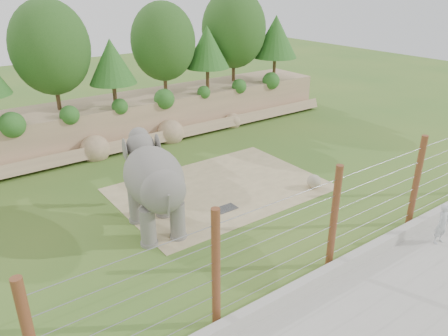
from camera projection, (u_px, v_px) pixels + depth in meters
ground at (251, 216)px, 19.26m from camera, size 90.00×90.00×0.00m
back_embankment at (132, 76)px, 27.39m from camera, size 30.00×5.52×8.77m
dirt_patch at (220, 188)px, 21.75m from camera, size 10.00×7.00×0.02m
drain_grate at (226, 208)px, 19.81m from camera, size 1.00×0.60×0.03m
elephant at (154, 189)px, 17.51m from camera, size 2.87×4.90×3.72m
stone_ball at (314, 181)px, 21.66m from camera, size 0.69×0.69×0.69m
retaining_wall at (340, 267)px, 15.45m from camera, size 26.00×0.35×0.50m
walkway at (388, 304)px, 14.06m from camera, size 26.00×4.00×0.01m
barrier_fence at (334, 218)px, 15.12m from camera, size 20.26×0.26×4.00m
zookeeper at (442, 224)px, 16.98m from camera, size 0.65×0.46×1.69m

